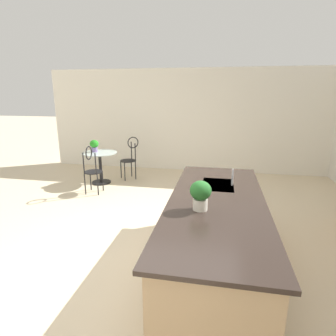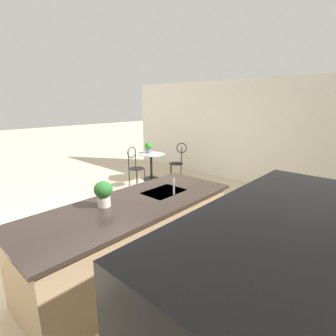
{
  "view_description": "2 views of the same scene",
  "coord_description": "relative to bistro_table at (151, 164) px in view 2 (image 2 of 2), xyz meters",
  "views": [
    {
      "loc": [
        3.23,
        0.86,
        2.07
      ],
      "look_at": [
        -0.73,
        0.1,
        0.98
      ],
      "focal_mm": 29.64,
      "sensor_mm": 36.0,
      "label": 1
    },
    {
      "loc": [
        2.18,
        3.14,
        2.1
      ],
      "look_at": [
        -1.33,
        -0.05,
        0.89
      ],
      "focal_mm": 27.48,
      "sensor_mm": 36.0,
      "label": 2
    }
  ],
  "objects": [
    {
      "name": "bistro_table",
      "position": [
        0.0,
        0.0,
        0.0
      ],
      "size": [
        0.8,
        0.8,
        0.74
      ],
      "color": "black",
      "rests_on": "ground"
    },
    {
      "name": "potted_plant_on_table",
      "position": [
        -0.04,
        -0.14,
        0.46
      ],
      "size": [
        0.2,
        0.2,
        0.28
      ],
      "color": "#7A669E",
      "rests_on": "bistro_table"
    },
    {
      "name": "ground_plane",
      "position": [
        2.65,
        1.89,
        -0.45
      ],
      "size": [
        40.0,
        40.0,
        0.0
      ],
      "primitive_type": "plane",
      "color": "beige"
    },
    {
      "name": "wall_left_window",
      "position": [
        -1.61,
        1.89,
        0.9
      ],
      "size": [
        0.12,
        7.8,
        2.7
      ],
      "primitive_type": "cube",
      "color": "silver",
      "rests_on": "ground"
    },
    {
      "name": "kitchen_island",
      "position": [
        2.95,
        2.74,
        0.02
      ],
      "size": [
        2.8,
        1.06,
        0.92
      ],
      "color": "tan",
      "rests_on": "ground"
    },
    {
      "name": "chair_by_island",
      "position": [
        0.71,
        0.14,
        0.13
      ],
      "size": [
        0.49,
        0.4,
        1.04
      ],
      "color": "black",
      "rests_on": "ground"
    },
    {
      "name": "potted_plant_counter_near",
      "position": [
        3.25,
        2.58,
        0.65
      ],
      "size": [
        0.22,
        0.22,
        0.31
      ],
      "color": "beige",
      "rests_on": "kitchen_island"
    },
    {
      "name": "sink_faucet",
      "position": [
        2.4,
        2.92,
        0.58
      ],
      "size": [
        0.02,
        0.02,
        0.22
      ],
      "primitive_type": "cylinder",
      "color": "#B2B5BA",
      "rests_on": "kitchen_island"
    },
    {
      "name": "chair_near_window",
      "position": [
        -0.49,
        0.57,
        0.13
      ],
      "size": [
        0.53,
        0.53,
        1.04
      ],
      "color": "black",
      "rests_on": "ground"
    }
  ]
}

